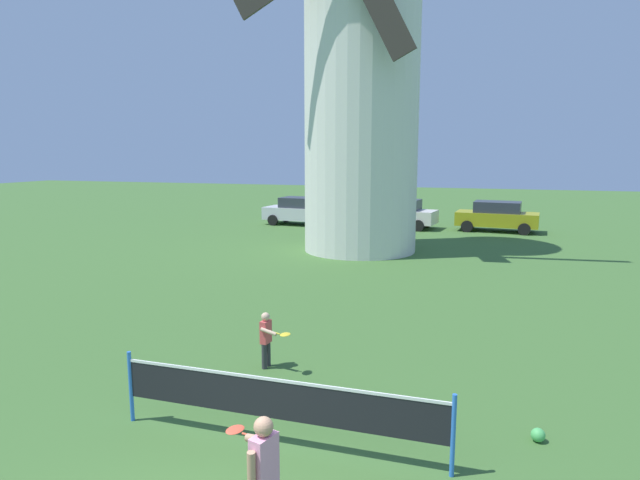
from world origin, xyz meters
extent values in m
cylinder|color=silver|center=(-2.41, 17.50, 6.18)|extent=(4.60, 4.60, 12.36)
cylinder|color=blue|center=(-2.40, 2.36, 0.55)|extent=(0.06, 0.06, 1.10)
cylinder|color=blue|center=(2.34, 2.36, 0.55)|extent=(0.06, 0.06, 1.10)
cube|color=black|center=(-0.03, 2.36, 0.68)|extent=(4.71, 0.01, 0.55)
cube|color=white|center=(-0.03, 2.36, 0.97)|extent=(4.71, 0.02, 0.04)
cube|color=pink|center=(0.53, 0.64, 0.90)|extent=(0.25, 0.34, 0.55)
sphere|color=tan|center=(0.53, 0.64, 1.27)|extent=(0.21, 0.21, 0.21)
cylinder|color=tan|center=(0.47, 0.45, 0.88)|extent=(0.09, 0.09, 0.41)
cylinder|color=tan|center=(0.40, 0.86, 0.98)|extent=(0.43, 0.21, 0.16)
cylinder|color=#D84C33|center=(0.25, 0.91, 0.98)|extent=(0.22, 0.09, 0.04)
ellipsoid|color=#D84C33|center=(0.04, 0.97, 0.98)|extent=(0.24, 0.28, 0.03)
cylinder|color=#333338|center=(-1.25, 4.93, 0.24)|extent=(0.10, 0.10, 0.49)
cylinder|color=#333338|center=(-1.27, 4.79, 0.24)|extent=(0.10, 0.10, 0.49)
cube|color=#DB4C4C|center=(-1.26, 4.86, 0.71)|extent=(0.16, 0.25, 0.43)
sphere|color=#DBB28E|center=(-1.26, 4.86, 1.00)|extent=(0.16, 0.16, 0.16)
cylinder|color=#DBB28E|center=(-1.24, 5.01, 0.69)|extent=(0.07, 0.07, 0.33)
cylinder|color=#DBB28E|center=(-1.14, 4.70, 0.77)|extent=(0.34, 0.12, 0.13)
cylinder|color=yellow|center=(-1.01, 4.69, 0.77)|extent=(0.22, 0.05, 0.04)
ellipsoid|color=yellow|center=(-0.79, 4.65, 0.77)|extent=(0.21, 0.26, 0.03)
sphere|color=#4CB259|center=(3.45, 3.56, 0.10)|extent=(0.20, 0.20, 0.20)
cube|color=silver|center=(-7.27, 24.29, 0.65)|extent=(4.59, 2.09, 0.70)
cube|color=#2D333D|center=(-7.27, 24.29, 1.28)|extent=(2.62, 1.71, 0.56)
cylinder|color=black|center=(-5.69, 25.00, 0.30)|extent=(0.61, 0.23, 0.60)
cylinder|color=black|center=(-5.84, 23.31, 0.30)|extent=(0.61, 0.23, 0.60)
cylinder|color=black|center=(-8.70, 25.27, 0.30)|extent=(0.61, 0.23, 0.60)
cylinder|color=black|center=(-8.85, 23.58, 0.30)|extent=(0.61, 0.23, 0.60)
cube|color=silver|center=(-2.01, 24.74, 0.65)|extent=(4.30, 2.26, 0.70)
cube|color=#2D333D|center=(-2.01, 24.74, 1.28)|extent=(2.49, 1.80, 0.56)
cylinder|color=black|center=(-0.50, 25.38, 0.30)|extent=(0.62, 0.26, 0.60)
cylinder|color=black|center=(-0.74, 23.70, 0.30)|extent=(0.62, 0.26, 0.60)
cylinder|color=black|center=(-3.27, 25.77, 0.30)|extent=(0.62, 0.26, 0.60)
cylinder|color=black|center=(-3.51, 24.09, 0.30)|extent=(0.62, 0.26, 0.60)
cube|color=#999919|center=(3.13, 24.92, 0.65)|extent=(4.21, 2.08, 0.70)
cube|color=#2D333D|center=(3.13, 24.92, 1.28)|extent=(2.41, 1.71, 0.56)
cylinder|color=black|center=(4.59, 25.63, 0.30)|extent=(0.61, 0.24, 0.60)
cylinder|color=black|center=(4.43, 23.94, 0.30)|extent=(0.61, 0.24, 0.60)
cylinder|color=black|center=(1.84, 25.90, 0.30)|extent=(0.61, 0.24, 0.60)
cylinder|color=black|center=(1.68, 24.21, 0.30)|extent=(0.61, 0.24, 0.60)
camera|label=1|loc=(2.60, -4.03, 4.04)|focal=29.92mm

